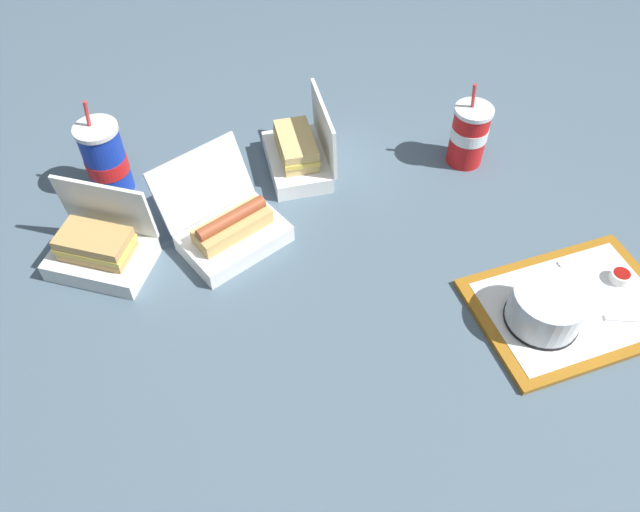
# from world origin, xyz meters

# --- Properties ---
(ground_plane) EXTENTS (3.20, 3.20, 0.00)m
(ground_plane) POSITION_xyz_m (0.00, 0.00, 0.00)
(ground_plane) COLOR #4C6070
(food_tray) EXTENTS (0.39, 0.29, 0.01)m
(food_tray) POSITION_xyz_m (-0.41, 0.23, 0.01)
(food_tray) COLOR #A56619
(food_tray) RESTS_ON ground_plane
(cake_container) EXTENTS (0.14, 0.14, 0.08)m
(cake_container) POSITION_xyz_m (-0.33, 0.24, 0.05)
(cake_container) COLOR black
(cake_container) RESTS_ON food_tray
(ketchup_cup) EXTENTS (0.04, 0.04, 0.02)m
(ketchup_cup) POSITION_xyz_m (-0.52, 0.20, 0.03)
(ketchup_cup) COLOR white
(ketchup_cup) RESTS_ON food_tray
(napkin_stack) EXTENTS (0.10, 0.10, 0.00)m
(napkin_stack) POSITION_xyz_m (-0.48, 0.18, 0.02)
(napkin_stack) COLOR white
(napkin_stack) RESTS_ON food_tray
(plastic_fork) EXTENTS (0.11, 0.05, 0.00)m
(plastic_fork) POSITION_xyz_m (-0.50, 0.29, 0.02)
(plastic_fork) COLOR white
(plastic_fork) RESTS_ON food_tray
(clamshell_sandwich_back) EXTENTS (0.24, 0.22, 0.17)m
(clamshell_sandwich_back) POSITION_xyz_m (0.45, -0.12, 0.04)
(clamshell_sandwich_back) COLOR white
(clamshell_sandwich_back) RESTS_ON ground_plane
(clamshell_sandwich_right) EXTENTS (0.14, 0.21, 0.17)m
(clamshell_sandwich_right) POSITION_xyz_m (-0.00, -0.30, 0.04)
(clamshell_sandwich_right) COLOR white
(clamshell_sandwich_right) RESTS_ON ground_plane
(clamshell_hotdog_corner) EXTENTS (0.27, 0.27, 0.17)m
(clamshell_hotdog_corner) POSITION_xyz_m (0.19, -0.11, 0.04)
(clamshell_hotdog_corner) COLOR white
(clamshell_hotdog_corner) RESTS_ON ground_plane
(soda_cup_corner) EXTENTS (0.09, 0.09, 0.23)m
(soda_cup_corner) POSITION_xyz_m (0.42, -0.34, 0.08)
(soda_cup_corner) COLOR #1938B7
(soda_cup_corner) RESTS_ON ground_plane
(soda_cup_center) EXTENTS (0.09, 0.09, 0.21)m
(soda_cup_center) POSITION_xyz_m (-0.38, -0.22, 0.08)
(soda_cup_center) COLOR red
(soda_cup_center) RESTS_ON ground_plane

